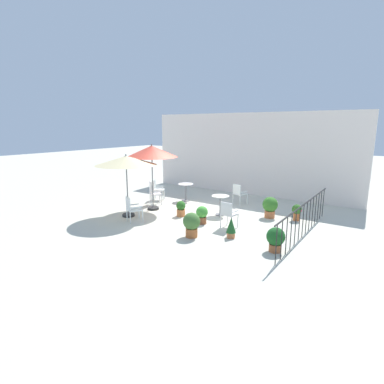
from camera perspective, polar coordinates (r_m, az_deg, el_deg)
The scene contains 19 objects.
ground_plane at distance 11.30m, azimuth 0.58°, elevation -4.21°, with size 60.00×60.00×0.00m, color beige.
villa_facade at distance 14.75m, azimuth 10.32°, elevation 6.94°, with size 10.19×0.30×3.78m, color white.
terrace_railing at distance 9.57m, azimuth 20.27°, elevation -3.76°, with size 0.03×5.16×1.01m.
patio_umbrella_0 at distance 10.95m, azimuth -12.15°, elevation 5.62°, with size 2.14×2.14×2.23m.
patio_umbrella_1 at distance 11.71m, azimuth -7.49°, elevation 7.38°, with size 1.96×1.96×2.53m.
cafe_table_0 at distance 11.16m, azimuth 5.29°, elevation -1.82°, with size 0.64×0.64×0.72m.
cafe_table_1 at distance 13.25m, azimuth -1.16°, elevation 0.55°, with size 0.66×0.66×0.75m.
patio_chair_0 at distance 9.74m, azimuth 6.74°, elevation -3.85°, with size 0.46×0.45×0.86m.
patio_chair_1 at distance 10.54m, azimuth -11.07°, elevation -2.87°, with size 0.62×0.63×0.86m.
patio_chair_2 at distance 12.67m, azimuth -7.17°, elevation 0.06°, with size 0.60×0.60×0.97m.
patio_chair_3 at distance 13.48m, azimuth -6.48°, elevation 0.71°, with size 0.59×0.59×0.90m.
patio_chair_4 at distance 12.82m, azimuth 8.71°, elevation -0.10°, with size 0.58×0.58×0.84m.
potted_plant_0 at distance 11.11m, azimuth 18.88°, elevation -3.36°, with size 0.35×0.33×0.57m.
potted_plant_1 at distance 11.04m, azimuth -2.08°, elevation -3.04°, with size 0.33×0.33×0.56m.
potted_plant_2 at distance 8.97m, azimuth -0.08°, elevation -5.87°, with size 0.51×0.51×0.73m.
potted_plant_3 at distance 10.20m, azimuth 1.86°, elevation -4.12°, with size 0.39×0.39×0.59m.
potted_plant_4 at distance 11.17m, azimuth 14.28°, elevation -2.56°, with size 0.53×0.53×0.75m.
potted_plant_5 at distance 8.26m, azimuth 15.26°, elevation -8.28°, with size 0.48×0.49×0.65m.
potted_plant_6 at distance 9.00m, azimuth 7.27°, elevation -6.50°, with size 0.28×0.28×0.61m.
Camera 1 is at (6.08, -8.97, 3.18)m, focal length 28.73 mm.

